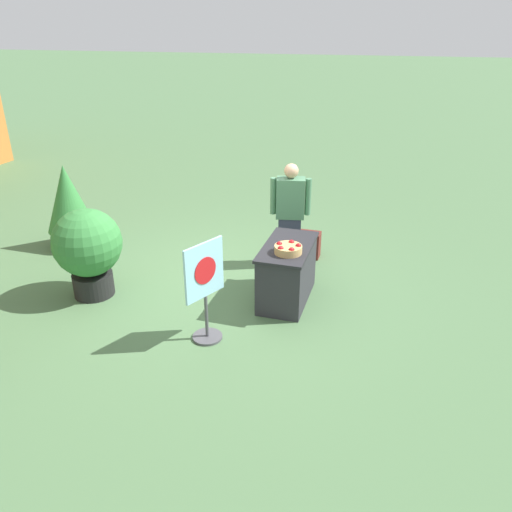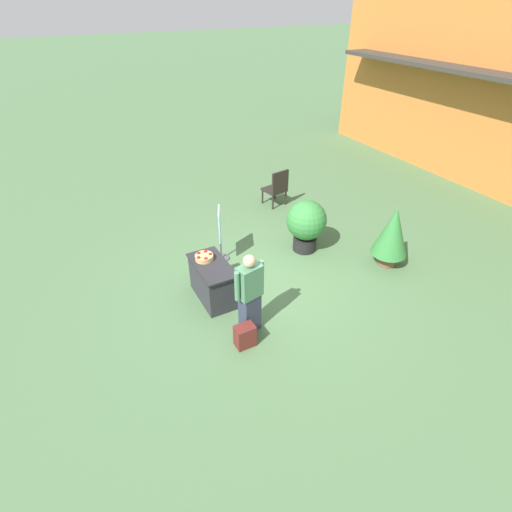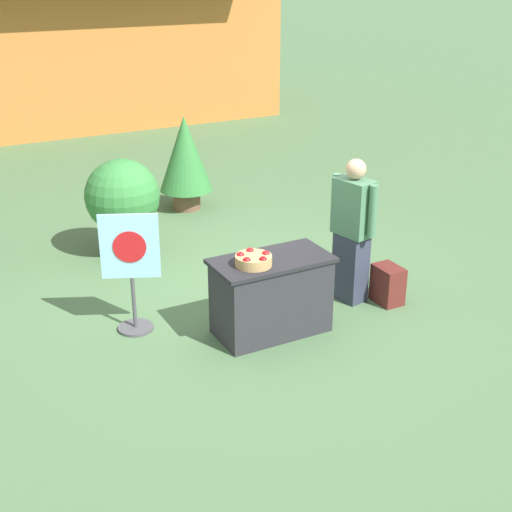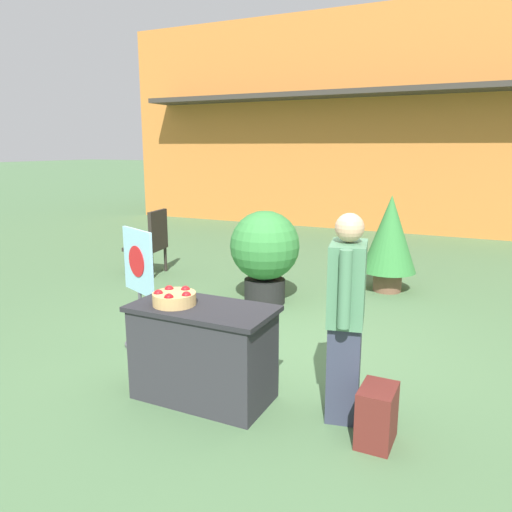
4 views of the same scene
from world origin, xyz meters
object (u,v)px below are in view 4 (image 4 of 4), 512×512
object	(u,v)px
poster_board	(139,284)
apple_basket	(174,298)
potted_plant_near_right	(390,237)
potted_plant_far_left	(265,251)
person_visitor	(346,317)
display_table	(203,352)
patio_chair	(151,240)
backpack	(377,415)

from	to	relation	value
poster_board	apple_basket	bearing A→B (deg)	76.49
potted_plant_near_right	potted_plant_far_left	world-z (taller)	potted_plant_near_right
apple_basket	person_visitor	world-z (taller)	person_visitor
potted_plant_near_right	potted_plant_far_left	size ratio (longest dim) A/B	1.12
display_table	person_visitor	size ratio (longest dim) A/B	0.74
patio_chair	person_visitor	bearing A→B (deg)	134.78
person_visitor	backpack	world-z (taller)	person_visitor
apple_basket	backpack	world-z (taller)	apple_basket
apple_basket	patio_chair	world-z (taller)	patio_chair
display_table	person_visitor	distance (m)	1.22
person_visitor	poster_board	world-z (taller)	person_visitor
potted_plant_near_right	potted_plant_far_left	bearing A→B (deg)	-137.14
display_table	potted_plant_near_right	xyz separation A→B (m)	(0.73, 3.87, 0.40)
apple_basket	potted_plant_far_left	distance (m)	2.69
display_table	poster_board	world-z (taller)	poster_board
person_visitor	backpack	distance (m)	0.73
person_visitor	potted_plant_near_right	bearing A→B (deg)	-95.67
apple_basket	potted_plant_near_right	distance (m)	4.05
patio_chair	potted_plant_near_right	bearing A→B (deg)	-178.77
apple_basket	poster_board	bearing A→B (deg)	142.37
apple_basket	potted_plant_near_right	size ratio (longest dim) A/B	0.25
patio_chair	poster_board	bearing A→B (deg)	115.89
person_visitor	patio_chair	distance (m)	5.04
backpack	poster_board	size ratio (longest dim) A/B	0.34
backpack	display_table	bearing A→B (deg)	178.92
person_visitor	potted_plant_near_right	distance (m)	3.66
display_table	patio_chair	distance (m)	4.35
person_visitor	display_table	bearing A→B (deg)	-0.00
patio_chair	potted_plant_near_right	world-z (taller)	potted_plant_near_right
person_visitor	patio_chair	bearing A→B (deg)	-47.67
backpack	potted_plant_far_left	world-z (taller)	potted_plant_far_left
display_table	apple_basket	xyz separation A→B (m)	(-0.23, -0.06, 0.45)
display_table	poster_board	xyz separation A→B (m)	(-1.19, 0.69, 0.27)
potted_plant_near_right	poster_board	bearing A→B (deg)	-121.16
apple_basket	backpack	xyz separation A→B (m)	(1.67, 0.03, -0.65)
patio_chair	potted_plant_far_left	bearing A→B (deg)	156.35
apple_basket	potted_plant_near_right	bearing A→B (deg)	76.24
potted_plant_far_left	poster_board	bearing A→B (deg)	-106.08
backpack	poster_board	distance (m)	2.77
backpack	person_visitor	bearing A→B (deg)	140.89
person_visitor	potted_plant_far_left	world-z (taller)	person_visitor
person_visitor	potted_plant_far_left	xyz separation A→B (m)	(-1.77, 2.36, -0.09)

